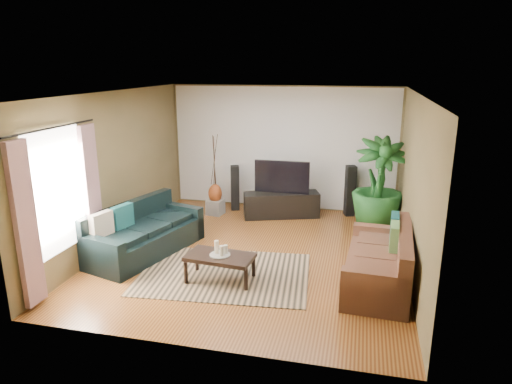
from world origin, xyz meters
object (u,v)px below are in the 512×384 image
(sofa_left, at_px, (145,230))
(potted_plant, at_px, (379,184))
(coffee_table, at_px, (220,268))
(speaker_right, at_px, (350,191))
(vase, at_px, (215,193))
(sofa_right, at_px, (378,257))
(side_table, at_px, (143,221))
(speaker_left, at_px, (235,188))
(pedestal, at_px, (215,207))
(tv_stand, at_px, (281,205))
(television, at_px, (282,177))

(sofa_left, relative_size, potted_plant, 1.19)
(coffee_table, relative_size, speaker_right, 0.92)
(sofa_left, height_order, vase, sofa_left)
(sofa_right, height_order, vase, sofa_right)
(speaker_right, height_order, side_table, speaker_right)
(speaker_left, distance_m, pedestal, 0.63)
(sofa_right, xyz_separation_m, speaker_right, (-0.52, 3.16, 0.12))
(coffee_table, height_order, side_table, side_table)
(speaker_right, bearing_deg, potted_plant, -69.83)
(sofa_left, xyz_separation_m, speaker_right, (3.32, 2.87, 0.12))
(speaker_left, bearing_deg, vase, -146.91)
(sofa_right, distance_m, pedestal, 4.21)
(coffee_table, distance_m, speaker_left, 3.48)
(sofa_right, bearing_deg, speaker_right, -167.17)
(tv_stand, bearing_deg, potted_plant, -26.12)
(sofa_right, xyz_separation_m, speaker_left, (-3.01, 2.98, 0.07))
(speaker_left, bearing_deg, sofa_left, -126.57)
(coffee_table, xyz_separation_m, potted_plant, (2.31, 2.88, 0.70))
(speaker_left, height_order, speaker_right, speaker_right)
(pedestal, xyz_separation_m, side_table, (-0.95, -1.47, 0.10))
(pedestal, bearing_deg, speaker_left, 52.61)
(sofa_right, relative_size, potted_plant, 1.09)
(vase, bearing_deg, side_table, -122.84)
(sofa_left, relative_size, speaker_left, 2.16)
(sofa_right, height_order, pedestal, sofa_right)
(potted_plant, xyz_separation_m, pedestal, (-3.36, 0.08, -0.74))
(speaker_right, distance_m, side_table, 4.30)
(tv_stand, xyz_separation_m, side_table, (-2.36, -1.64, 0.00))
(coffee_table, xyz_separation_m, vase, (-1.05, 2.96, 0.26))
(vase, bearing_deg, potted_plant, -1.40)
(speaker_left, relative_size, potted_plant, 0.55)
(speaker_right, xyz_separation_m, side_table, (-3.76, -2.07, -0.28))
(coffee_table, bearing_deg, sofa_right, 15.50)
(speaker_left, bearing_deg, side_table, -143.42)
(pedestal, bearing_deg, sofa_left, -102.51)
(coffee_table, bearing_deg, vase, 114.88)
(television, relative_size, pedestal, 3.60)
(speaker_right, bearing_deg, coffee_table, -135.13)
(sofa_left, xyz_separation_m, sofa_right, (3.84, -0.28, 0.00))
(sofa_left, xyz_separation_m, coffee_table, (1.55, -0.69, -0.22))
(sofa_left, bearing_deg, speaker_left, -1.12)
(vase, bearing_deg, sofa_left, -102.51)
(potted_plant, height_order, vase, potted_plant)
(speaker_left, xyz_separation_m, speaker_right, (2.49, 0.17, 0.05))
(sofa_left, height_order, side_table, sofa_left)
(speaker_left, bearing_deg, potted_plant, -28.94)
(television, bearing_deg, vase, -172.27)
(sofa_left, relative_size, coffee_table, 2.15)
(sofa_left, height_order, speaker_right, speaker_right)
(sofa_left, xyz_separation_m, television, (1.92, 2.47, 0.44))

